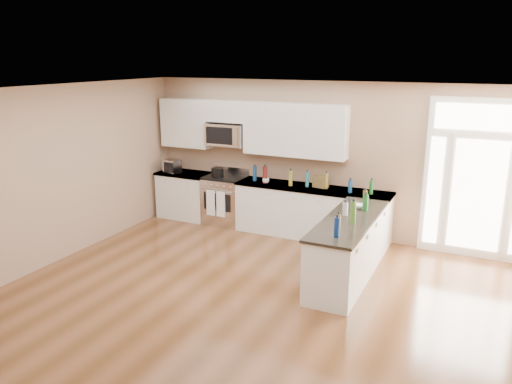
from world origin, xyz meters
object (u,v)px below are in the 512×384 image
(peninsula_cabinet, at_px, (348,251))
(stockpot, at_px, (217,172))
(toaster_oven, at_px, (172,166))
(kitchen_range, at_px, (225,200))

(peninsula_cabinet, xyz_separation_m, stockpot, (-3.00, 1.38, 0.61))
(toaster_oven, bearing_deg, kitchen_range, 18.44)
(kitchen_range, relative_size, stockpot, 4.51)
(peninsula_cabinet, distance_m, toaster_oven, 4.27)
(stockpot, bearing_deg, toaster_oven, -176.88)
(peninsula_cabinet, bearing_deg, toaster_oven, 161.71)
(stockpot, bearing_deg, kitchen_range, 28.35)
(kitchen_range, bearing_deg, peninsula_cabinet, -26.75)
(peninsula_cabinet, height_order, kitchen_range, kitchen_range)
(kitchen_range, distance_m, toaster_oven, 1.29)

